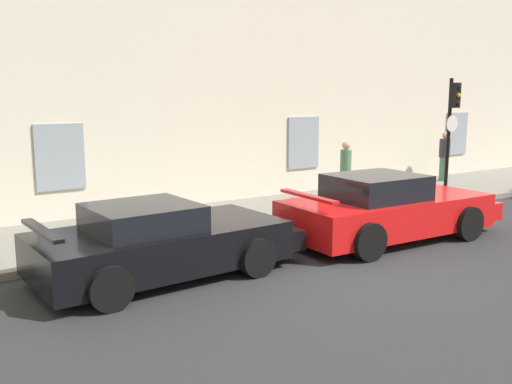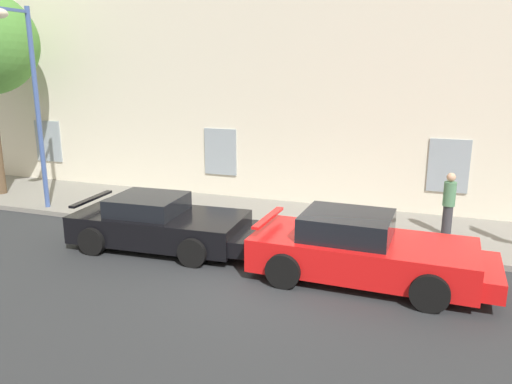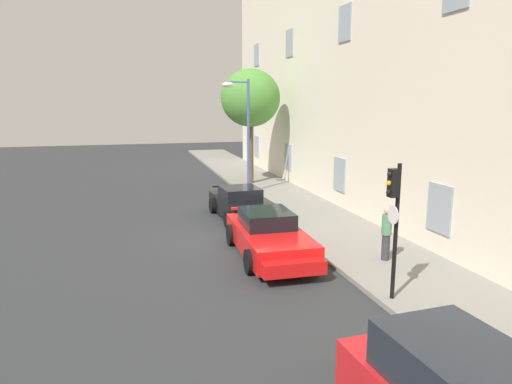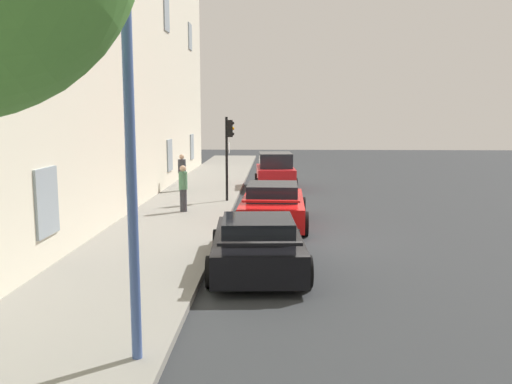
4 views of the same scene
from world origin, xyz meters
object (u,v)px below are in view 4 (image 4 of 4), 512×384
object	(u,v)px
sportscar_yellow_flank	(273,206)
hatchback_parked	(275,172)
pedestrian_admiring	(182,172)
pedestrian_strolling	(183,188)
sportscar_red_lead	(257,244)
traffic_light	(229,144)
street_lamp	(160,64)

from	to	relation	value
sportscar_yellow_flank	hatchback_parked	world-z (taller)	hatchback_parked
pedestrian_admiring	pedestrian_strolling	world-z (taller)	pedestrian_admiring
sportscar_red_lead	sportscar_yellow_flank	size ratio (longest dim) A/B	0.93
sportscar_red_lead	traffic_light	xyz separation A→B (m)	(8.95, 1.40, 1.81)
sportscar_red_lead	hatchback_parked	distance (m)	13.62
traffic_light	street_lamp	xyz separation A→B (m)	(-13.91, -0.30, 1.75)
sportscar_yellow_flank	traffic_light	distance (m)	4.72
hatchback_parked	street_lamp	world-z (taller)	street_lamp
traffic_light	pedestrian_strolling	distance (m)	3.18
sportscar_yellow_flank	pedestrian_strolling	xyz separation A→B (m)	(1.53, 3.13, 0.36)
hatchback_parked	traffic_light	bearing A→B (deg)	158.53
pedestrian_admiring	pedestrian_strolling	xyz separation A→B (m)	(-5.22, -0.94, 0.01)
sportscar_yellow_flank	pedestrian_admiring	size ratio (longest dim) A/B	3.02
traffic_light	pedestrian_strolling	bearing A→B (deg)	150.92
street_lamp	pedestrian_admiring	size ratio (longest dim) A/B	3.56
pedestrian_admiring	hatchback_parked	bearing A→B (deg)	-65.01
sportscar_red_lead	sportscar_yellow_flank	world-z (taller)	sportscar_yellow_flank
sportscar_yellow_flank	pedestrian_strolling	distance (m)	3.50
hatchback_parked	street_lamp	xyz separation A→B (m)	(-18.58, 1.53, 3.34)
traffic_light	pedestrian_strolling	xyz separation A→B (m)	(-2.49, 1.39, -1.39)
traffic_light	hatchback_parked	bearing A→B (deg)	-21.47
sportscar_yellow_flank	traffic_light	size ratio (longest dim) A/B	1.50
hatchback_parked	pedestrian_admiring	size ratio (longest dim) A/B	2.24
pedestrian_strolling	hatchback_parked	bearing A→B (deg)	-24.23
street_lamp	pedestrian_strolling	size ratio (longest dim) A/B	3.57
sportscar_yellow_flank	street_lamp	distance (m)	10.59
hatchback_parked	pedestrian_strolling	bearing A→B (deg)	155.77
traffic_light	pedestrian_admiring	distance (m)	3.85
street_lamp	pedestrian_strolling	distance (m)	11.96
hatchback_parked	traffic_light	world-z (taller)	traffic_light
sportscar_red_lead	street_lamp	bearing A→B (deg)	167.55
sportscar_red_lead	hatchback_parked	bearing A→B (deg)	-1.83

